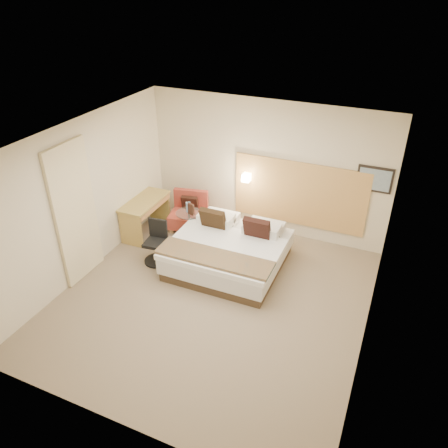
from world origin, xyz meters
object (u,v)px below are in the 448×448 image
at_px(lounge_chair, 189,214).
at_px(desk_chair, 157,245).
at_px(desk, 146,207).
at_px(side_table, 189,224).
at_px(bed, 229,251).

height_order(lounge_chair, desk_chair, desk_chair).
relative_size(lounge_chair, desk, 0.70).
distance_m(lounge_chair, side_table, 0.44).
relative_size(desk, desk_chair, 1.46).
bearing_deg(side_table, desk_chair, -100.30).
bearing_deg(desk, side_table, 10.28).
height_order(bed, desk_chair, bed).
height_order(side_table, desk_chair, desk_chair).
bearing_deg(bed, desk, 168.93).
distance_m(bed, desk_chair, 1.33).
distance_m(bed, desk, 2.03).
height_order(bed, lounge_chair, bed).
bearing_deg(lounge_chair, side_table, -61.20).
relative_size(lounge_chair, side_table, 1.29).
height_order(desk, desk_chair, desk_chair).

